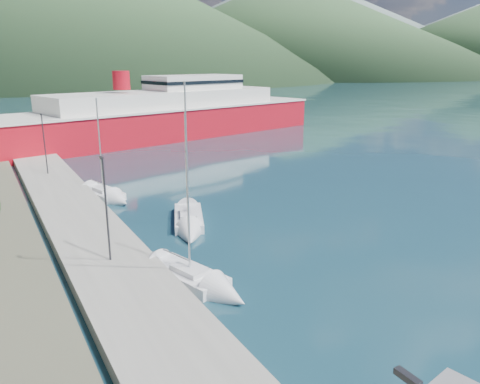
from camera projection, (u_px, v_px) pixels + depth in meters
ground at (39, 109)px, 121.00m from camera, size 1400.00×1400.00×0.00m
quay at (71, 209)px, 37.84m from camera, size 5.00×88.00×0.80m
hills_far at (99, 7)px, 583.73m from camera, size 1480.00×900.00×180.00m
hills_near at (124, 12)px, 365.77m from camera, size 1010.00×520.00×115.00m
lamp_posts at (101, 201)px, 27.27m from camera, size 0.15×46.70×6.06m
sailboat_near at (207, 286)px, 25.15m from camera, size 4.11×7.43×10.23m
sailboat_mid at (189, 227)px, 34.05m from camera, size 4.88×8.12×11.39m
sailboat_far at (111, 198)px, 41.35m from camera, size 3.76×6.91×9.69m
ferry at (168, 116)px, 75.37m from camera, size 57.20×24.83×11.12m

